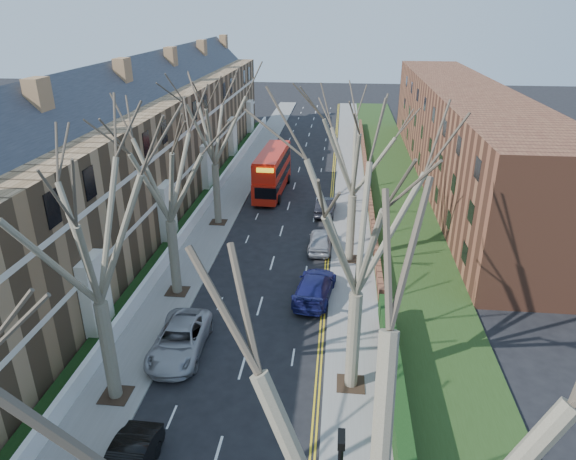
# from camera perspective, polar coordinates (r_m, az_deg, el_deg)

# --- Properties ---
(pavement_left) EXTENTS (3.00, 102.00, 0.12)m
(pavement_left) POSITION_cam_1_polar(r_m,az_deg,el_deg) (55.63, -5.48, 5.16)
(pavement_left) COLOR slate
(pavement_left) RESTS_ON ground
(pavement_right) EXTENTS (3.00, 102.00, 0.12)m
(pavement_right) POSITION_cam_1_polar(r_m,az_deg,el_deg) (54.61, 7.02, 4.74)
(pavement_right) COLOR slate
(pavement_right) RESTS_ON ground
(terrace_left) EXTENTS (9.70, 78.00, 13.60)m
(terrace_left) POSITION_cam_1_polar(r_m,az_deg,el_deg) (48.90, -16.47, 8.41)
(terrace_left) COLOR brown
(terrace_left) RESTS_ON ground
(flats_right) EXTENTS (13.97, 54.00, 10.00)m
(flats_right) POSITION_cam_1_polar(r_m,az_deg,el_deg) (58.53, 18.68, 9.98)
(flats_right) COLOR brown
(flats_right) RESTS_ON ground
(front_wall_left) EXTENTS (0.30, 78.00, 1.00)m
(front_wall_left) POSITION_cam_1_polar(r_m,az_deg,el_deg) (48.47, -9.22, 2.84)
(front_wall_left) COLOR white
(front_wall_left) RESTS_ON ground
(grass_verge_right) EXTENTS (6.00, 102.00, 0.06)m
(grass_verge_right) POSITION_cam_1_polar(r_m,az_deg,el_deg) (54.87, 11.74, 4.61)
(grass_verge_right) COLOR #223914
(grass_verge_right) RESTS_ON ground
(tree_left_mid) EXTENTS (10.50, 10.50, 14.71)m
(tree_left_mid) POSITION_cam_1_polar(r_m,az_deg,el_deg) (22.84, -21.57, 1.44)
(tree_left_mid) COLOR #665F48
(tree_left_mid) RESTS_ON ground
(tree_left_far) EXTENTS (10.15, 10.15, 14.22)m
(tree_left_far) POSITION_cam_1_polar(r_m,az_deg,el_deg) (31.64, -13.58, 7.74)
(tree_left_far) COLOR #665F48
(tree_left_far) RESTS_ON ground
(tree_left_dist) EXTENTS (10.50, 10.50, 14.71)m
(tree_left_dist) POSITION_cam_1_polar(r_m,az_deg,el_deg) (42.77, -8.44, 12.59)
(tree_left_dist) COLOR #665F48
(tree_left_dist) RESTS_ON ground
(tree_right_mid) EXTENTS (10.50, 10.50, 14.71)m
(tree_right_mid) POSITION_cam_1_polar(r_m,az_deg,el_deg) (22.22, 8.16, 2.32)
(tree_right_mid) COLOR #665F48
(tree_right_mid) RESTS_ON ground
(tree_right_far) EXTENTS (10.15, 10.15, 14.22)m
(tree_right_far) POSITION_cam_1_polar(r_m,az_deg,el_deg) (35.71, 7.51, 9.96)
(tree_right_far) COLOR #665F48
(tree_right_far) RESTS_ON ground
(double_decker_bus) EXTENTS (2.91, 10.14, 4.24)m
(double_decker_bus) POSITION_cam_1_polar(r_m,az_deg,el_deg) (52.21, -1.74, 6.35)
(double_decker_bus) COLOR red
(double_decker_bus) RESTS_ON ground
(car_left_far) EXTENTS (2.78, 5.80, 1.60)m
(car_left_far) POSITION_cam_1_polar(r_m,az_deg,el_deg) (29.27, -11.94, -11.88)
(car_left_far) COLOR #9F9FA4
(car_left_far) RESTS_ON ground
(car_right_near) EXTENTS (2.96, 5.79, 1.61)m
(car_right_near) POSITION_cam_1_polar(r_m,az_deg,el_deg) (33.60, 2.98, -6.31)
(car_right_near) COLOR navy
(car_right_near) RESTS_ON ground
(car_right_mid) EXTENTS (1.91, 4.53, 1.53)m
(car_right_mid) POSITION_cam_1_polar(r_m,az_deg,el_deg) (40.16, 3.62, -1.15)
(car_right_mid) COLOR #95979D
(car_right_mid) RESTS_ON ground
(car_right_far) EXTENTS (1.89, 4.65, 1.50)m
(car_right_far) POSITION_cam_1_polar(r_m,az_deg,el_deg) (47.17, 4.19, 2.67)
(car_right_far) COLOR black
(car_right_far) RESTS_ON ground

